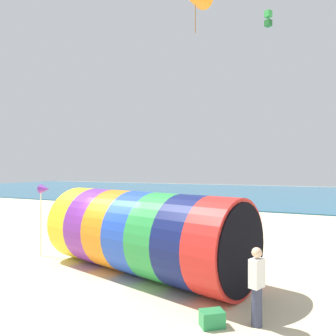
% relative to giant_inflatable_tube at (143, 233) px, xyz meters
% --- Properties ---
extents(ground_plane, '(120.00, 120.00, 0.00)m').
position_rel_giant_inflatable_tube_xyz_m(ground_plane, '(-0.81, -0.07, -1.37)').
color(ground_plane, beige).
extents(sea, '(120.00, 40.00, 0.10)m').
position_rel_giant_inflatable_tube_xyz_m(sea, '(-0.81, 37.41, -1.32)').
color(sea, '#236084').
rests_on(sea, ground).
extents(giant_inflatable_tube, '(7.76, 4.50, 2.75)m').
position_rel_giant_inflatable_tube_xyz_m(giant_inflatable_tube, '(0.00, 0.00, 0.00)').
color(giant_inflatable_tube, yellow).
rests_on(giant_inflatable_tube, ground).
extents(kite_handler, '(0.34, 0.42, 1.76)m').
position_rel_giant_inflatable_tube_xyz_m(kite_handler, '(4.09, -2.09, -0.47)').
color(kite_handler, '#383D56').
rests_on(kite_handler, ground).
extents(kite_green_box, '(0.52, 0.52, 1.09)m').
position_rel_giant_inflatable_tube_xyz_m(kite_green_box, '(2.21, 13.01, 12.15)').
color(kite_green_box, green).
extents(bystander_near_water, '(0.33, 0.41, 1.68)m').
position_rel_giant_inflatable_tube_xyz_m(bystander_near_water, '(-9.93, 8.01, -0.52)').
color(bystander_near_water, black).
rests_on(bystander_near_water, ground).
extents(beach_flag, '(0.47, 0.36, 2.88)m').
position_rel_giant_inflatable_tube_xyz_m(beach_flag, '(-4.65, 0.20, 1.19)').
color(beach_flag, silver).
rests_on(beach_flag, ground).
extents(cooler_box, '(0.63, 0.60, 0.36)m').
position_rel_giant_inflatable_tube_xyz_m(cooler_box, '(3.19, -2.55, -1.19)').
color(cooler_box, '#268C4C').
rests_on(cooler_box, ground).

